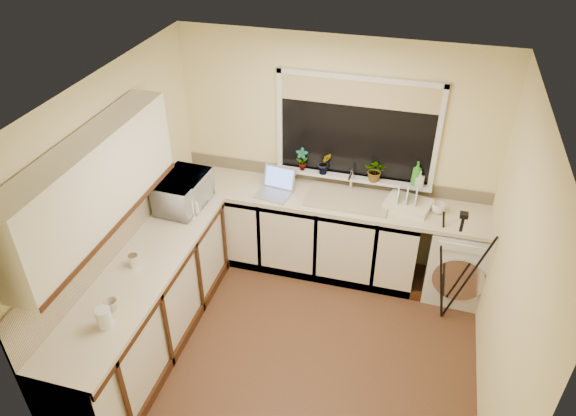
{
  "coord_description": "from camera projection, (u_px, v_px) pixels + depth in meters",
  "views": [
    {
      "loc": [
        0.81,
        -3.29,
        3.86
      ],
      "look_at": [
        -0.24,
        0.55,
        1.15
      ],
      "focal_mm": 33.55,
      "sensor_mm": 36.0,
      "label": 1
    }
  ],
  "objects": [
    {
      "name": "floor",
      "position": [
        297.0,
        347.0,
        4.98
      ],
      "size": [
        3.2,
        3.2,
        0.0
      ],
      "primitive_type": "plane",
      "color": "brown",
      "rests_on": "ground"
    },
    {
      "name": "tripod",
      "position": [
        452.0,
        268.0,
        4.95
      ],
      "size": [
        0.62,
        0.62,
        1.24
      ],
      "primitive_type": null,
      "rotation": [
        0.0,
        0.0,
        -0.01
      ],
      "color": "black",
      "rests_on": "floor"
    },
    {
      "name": "glass_jug",
      "position": [
        104.0,
        318.0,
        3.94
      ],
      "size": [
        0.11,
        0.11,
        0.17
      ],
      "primitive_type": "cylinder",
      "color": "silver",
      "rests_on": "worktop_left"
    },
    {
      "name": "washing_machine",
      "position": [
        459.0,
        259.0,
        5.37
      ],
      "size": [
        0.61,
        0.59,
        0.84
      ],
      "primitive_type": "cube",
      "rotation": [
        0.0,
        0.0,
        -0.03
      ],
      "color": "silver",
      "rests_on": "floor"
    },
    {
      "name": "cup_back",
      "position": [
        438.0,
        208.0,
        5.17
      ],
      "size": [
        0.17,
        0.17,
        0.1
      ],
      "primitive_type": "imported",
      "rotation": [
        0.0,
        0.0,
        0.44
      ],
      "color": "white",
      "rests_on": "worktop_back"
    },
    {
      "name": "windowsill",
      "position": [
        352.0,
        177.0,
        5.49
      ],
      "size": [
        1.6,
        0.14,
        0.03
      ],
      "primitive_type": "cube",
      "color": "white",
      "rests_on": "wall_back"
    },
    {
      "name": "worktop_left",
      "position": [
        140.0,
        270.0,
        4.53
      ],
      "size": [
        0.6,
        2.4,
        0.04
      ],
      "primitive_type": "cube",
      "color": "beige",
      "rests_on": "base_cabinet_left"
    },
    {
      "name": "splashback_left",
      "position": [
        104.0,
        242.0,
        4.45
      ],
      "size": [
        0.02,
        2.4,
        0.45
      ],
      "primitive_type": "cube",
      "color": "beige",
      "rests_on": "wall_left"
    },
    {
      "name": "faucet",
      "position": [
        351.0,
        181.0,
        5.46
      ],
      "size": [
        0.03,
        0.03,
        0.24
      ],
      "primitive_type": "cylinder",
      "color": "silver",
      "rests_on": "worktop_back"
    },
    {
      "name": "wall_front",
      "position": [
        234.0,
        397.0,
        3.09
      ],
      "size": [
        3.2,
        0.0,
        3.2
      ],
      "primitive_type": "plane",
      "rotation": [
        -1.57,
        0.0,
        0.0
      ],
      "color": "beige",
      "rests_on": "ground"
    },
    {
      "name": "soap_bottle_clear",
      "position": [
        420.0,
        179.0,
        5.26
      ],
      "size": [
        0.09,
        0.09,
        0.17
      ],
      "primitive_type": "imported",
      "rotation": [
        0.0,
        0.0,
        -0.14
      ],
      "color": "#999999",
      "rests_on": "windowsill"
    },
    {
      "name": "wall_left",
      "position": [
        119.0,
        212.0,
        4.64
      ],
      "size": [
        0.0,
        3.0,
        3.0
      ],
      "primitive_type": "plane",
      "rotation": [
        1.57,
        0.0,
        1.57
      ],
      "color": "beige",
      "rests_on": "ground"
    },
    {
      "name": "cup_left",
      "position": [
        111.0,
        305.0,
        4.09
      ],
      "size": [
        0.12,
        0.12,
        0.1
      ],
      "primitive_type": "imported",
      "rotation": [
        0.0,
        0.0,
        -0.15
      ],
      "color": "beige",
      "rests_on": "worktop_left"
    },
    {
      "name": "steel_jar",
      "position": [
        134.0,
        261.0,
        4.51
      ],
      "size": [
        0.08,
        0.08,
        0.11
      ],
      "primitive_type": "cylinder",
      "color": "silver",
      "rests_on": "worktop_left"
    },
    {
      "name": "base_cabinet_back",
      "position": [
        296.0,
        229.0,
        5.76
      ],
      "size": [
        2.55,
        0.6,
        0.86
      ],
      "primitive_type": "cube",
      "color": "silver",
      "rests_on": "floor"
    },
    {
      "name": "dish_rack",
      "position": [
        408.0,
        204.0,
        5.26
      ],
      "size": [
        0.49,
        0.41,
        0.06
      ],
      "primitive_type": "cube",
      "rotation": [
        0.0,
        0.0,
        -0.24
      ],
      "color": "silver",
      "rests_on": "worktop_back"
    },
    {
      "name": "wall_right",
      "position": [
        510.0,
        278.0,
        3.94
      ],
      "size": [
        0.0,
        3.0,
        3.0
      ],
      "primitive_type": "plane",
      "rotation": [
        1.57,
        0.0,
        -1.57
      ],
      "color": "beige",
      "rests_on": "ground"
    },
    {
      "name": "laptop",
      "position": [
        276.0,
        187.0,
        5.47
      ],
      "size": [
        0.38,
        0.37,
        0.24
      ],
      "rotation": [
        0.0,
        0.0,
        -0.13
      ],
      "color": "#9E9FA6",
      "rests_on": "worktop_back"
    },
    {
      "name": "window_blind",
      "position": [
        359.0,
        94.0,
        5.01
      ],
      "size": [
        1.5,
        0.02,
        0.25
      ],
      "primitive_type": "cube",
      "color": "tan",
      "rests_on": "wall_back"
    },
    {
      "name": "window_glass",
      "position": [
        357.0,
        129.0,
        5.25
      ],
      "size": [
        1.5,
        0.02,
        1.0
      ],
      "primitive_type": "cube",
      "color": "black",
      "rests_on": "wall_back"
    },
    {
      "name": "plant_a",
      "position": [
        302.0,
        160.0,
        5.51
      ],
      "size": [
        0.15,
        0.12,
        0.24
      ],
      "primitive_type": "imported",
      "rotation": [
        0.0,
        0.0,
        0.24
      ],
      "color": "#999999",
      "rests_on": "windowsill"
    },
    {
      "name": "plant_d",
      "position": [
        376.0,
        170.0,
        5.34
      ],
      "size": [
        0.21,
        0.18,
        0.23
      ],
      "primitive_type": "imported",
      "rotation": [
        0.0,
        0.0,
        -0.01
      ],
      "color": "#999999",
      "rests_on": "windowsill"
    },
    {
      "name": "wall_back",
      "position": [
        335.0,
        155.0,
        5.48
      ],
      "size": [
        3.2,
        0.0,
        3.2
      ],
      "primitive_type": "plane",
      "rotation": [
        1.57,
        0.0,
        0.0
      ],
      "color": "beige",
      "rests_on": "ground"
    },
    {
      "name": "splashback_back",
      "position": [
        334.0,
        177.0,
        5.62
      ],
      "size": [
        3.2,
        0.02,
        0.14
      ],
      "primitive_type": "cube",
      "color": "beige",
      "rests_on": "wall_back"
    },
    {
      "name": "microwave",
      "position": [
        183.0,
        192.0,
        5.21
      ],
      "size": [
        0.42,
        0.6,
        0.32
      ],
      "primitive_type": "imported",
      "rotation": [
        0.0,
        0.0,
        1.52
      ],
      "color": "white",
      "rests_on": "worktop_left"
    },
    {
      "name": "worktop_back",
      "position": [
        328.0,
        199.0,
        5.44
      ],
      "size": [
        3.2,
        0.6,
        0.04
      ],
      "primitive_type": "cube",
      "color": "beige",
      "rests_on": "base_cabinet_back"
    },
    {
      "name": "sink",
      "position": [
        347.0,
        199.0,
        5.38
      ],
      "size": [
        0.82,
        0.46,
        0.03
      ],
      "primitive_type": "cube",
      "color": "tan",
      "rests_on": "worktop_back"
    },
    {
      "name": "soap_bottle_green",
      "position": [
        417.0,
        174.0,
        5.27
      ],
      "size": [
        0.11,
        0.11,
        0.25
      ],
      "primitive_type": "imported",
      "rotation": [
        0.0,
        0.0,
        0.16
      ],
      "color": "green",
      "rests_on": "windowsill"
    },
    {
      "name": "ceiling",
      "position": [
        301.0,
        98.0,
        3.6
      ],
      "size": [
        3.2,
        3.2,
        0.0
      ],
      "primitive_type": "plane",
      "rotation": [
        3.14,
        0.0,
        0.0
      ],
      "color": "white",
      "rests_on": "ground"
    },
    {
      "name": "upper_cabinet",
      "position": [
        93.0,
        184.0,
        3.92
      ],
      "size": [
        0.28,
        1.9,
        0.7
      ],
      "primitive_type": "cube",
      "color": "silver",
      "rests_on": "wall_left"
    },
    {
      "name": "base_cabinet_left",
      "position": [
        148.0,
        309.0,
        4.78
      ],
      "size": [
        0.54,
        2.4,
        0.86
      ],
      "primitive_type": "cube",
      "color": "silver",
      "rests_on": "floor"
    },
    {
      "name": "plant_b",
      "position": [
        325.0,
        163.0,
        5.45
      ],
      "size": [
        0.16,
        0.15,
        0.24
      ],
      "primitive_type": "imported",
      "rotation": [
        0.0,
        0.0,
        0.33
      ],
      "color": "#999999",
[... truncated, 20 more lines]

